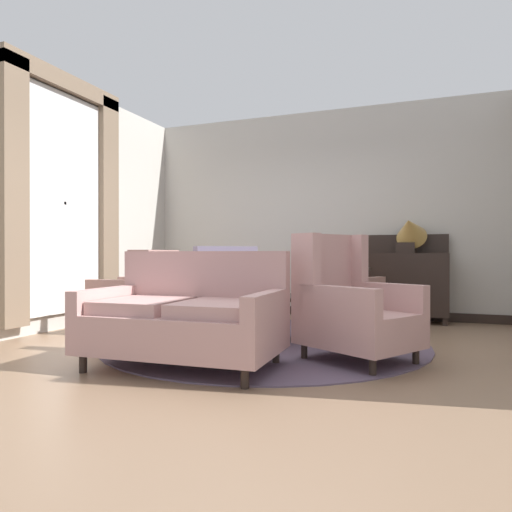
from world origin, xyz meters
TOP-DOWN VIEW (x-y plane):
  - ground at (0.00, 0.00)m, footprint 7.36×7.36m
  - wall_back at (0.00, 2.61)m, footprint 5.42×0.08m
  - wall_left at (-2.63, 0.78)m, footprint 0.08×3.65m
  - baseboard_back at (0.00, 2.55)m, footprint 5.26×0.03m
  - area_rug at (0.00, 0.30)m, footprint 3.26×3.26m
  - window_with_curtains at (-2.53, 0.25)m, footprint 0.12×1.85m
  - coffee_table at (-0.09, 0.29)m, footprint 0.94×0.94m
  - porcelain_vase at (-0.07, 0.31)m, footprint 0.14×0.14m
  - settee at (-0.24, -0.89)m, footprint 1.55×0.97m
  - armchair_foreground_right at (-1.58, 0.41)m, footprint 0.85×0.79m
  - armchair_beside_settee at (0.95, -0.19)m, footprint 1.12×1.07m
  - armchair_near_sideboard at (-0.96, 1.29)m, footprint 1.16×1.17m
  - armchair_far_left at (0.48, 1.61)m, footprint 1.04×1.12m
  - side_table at (0.67, 1.25)m, footprint 0.55×0.55m
  - sideboard at (1.26, 2.31)m, footprint 1.07×0.38m
  - gramophone at (1.32, 2.22)m, footprint 0.44×0.55m

SIDE VIEW (x-z plane):
  - ground at x=0.00m, z-range 0.00..0.00m
  - area_rug at x=0.00m, z-range 0.00..0.01m
  - baseboard_back at x=0.00m, z-range 0.00..0.12m
  - settee at x=-0.24m, z-range -0.07..0.86m
  - coffee_table at x=-0.09m, z-range 0.16..0.64m
  - armchair_foreground_right at x=-1.58m, z-range -0.06..0.89m
  - armchair_near_sideboard at x=-0.96m, z-range -0.08..0.92m
  - armchair_far_left at x=0.48m, z-range -0.09..0.97m
  - armchair_beside_settee at x=0.95m, z-range -0.09..0.99m
  - side_table at x=0.67m, z-range 0.08..0.83m
  - sideboard at x=1.26m, z-range -0.06..1.11m
  - porcelain_vase at x=-0.07m, z-range 0.46..0.83m
  - gramophone at x=1.32m, z-range 0.91..1.49m
  - wall_back at x=0.00m, z-range 0.00..3.01m
  - wall_left at x=-2.63m, z-range 0.00..3.01m
  - window_with_curtains at x=-2.53m, z-range 0.21..3.15m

